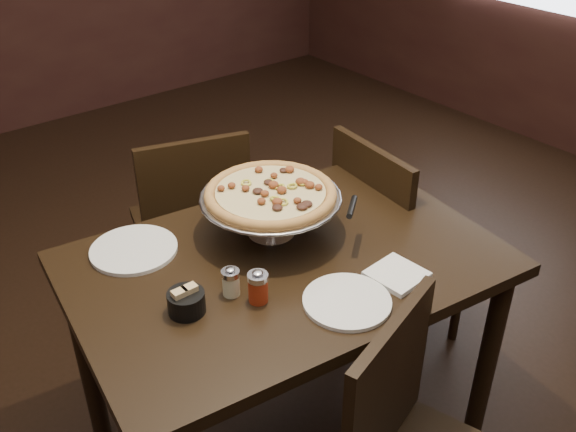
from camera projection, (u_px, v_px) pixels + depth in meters
room at (322, 71)px, 1.66m from camera, size 6.04×7.04×2.84m
dining_table at (286, 286)px, 2.03m from camera, size 1.39×1.02×0.81m
pizza_stand at (271, 194)px, 2.00m from camera, size 0.45×0.45×0.19m
parmesan_shaker at (231, 282)px, 1.80m from camera, size 0.05×0.05×0.09m
pepper_flake_shaker at (258, 287)px, 1.77m from camera, size 0.06×0.06×0.10m
packet_caddy at (186, 302)px, 1.74m from camera, size 0.10×0.10×0.08m
napkin_stack at (397, 275)px, 1.89m from camera, size 0.16×0.16×0.02m
plate_left at (134, 249)px, 2.00m from camera, size 0.27×0.27×0.01m
plate_near at (347, 301)px, 1.78m from camera, size 0.25×0.25×0.01m
serving_spatula at (352, 207)px, 1.94m from camera, size 0.16×0.16×0.02m
chair_far at (192, 222)px, 2.70m from camera, size 0.55×0.55×0.94m
chair_side at (391, 238)px, 2.58m from camera, size 0.49×0.49×0.96m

